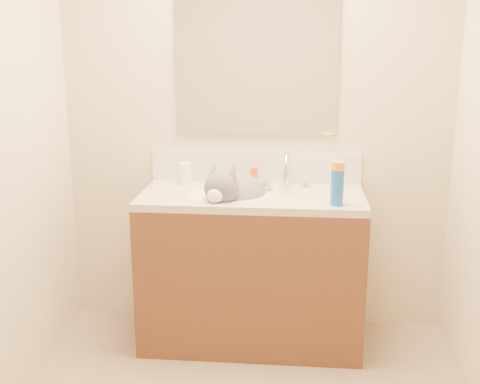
% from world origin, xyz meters
% --- Properties ---
extents(room_shell, '(2.24, 2.54, 2.52)m').
position_xyz_m(room_shell, '(0.00, 0.00, 1.49)').
color(room_shell, beige).
rests_on(room_shell, ground).
extents(vanity_cabinet, '(1.20, 0.55, 0.82)m').
position_xyz_m(vanity_cabinet, '(0.00, 0.97, 0.41)').
color(vanity_cabinet, '#53301C').
rests_on(vanity_cabinet, ground).
extents(counter_slab, '(1.20, 0.55, 0.04)m').
position_xyz_m(counter_slab, '(0.00, 0.97, 0.84)').
color(counter_slab, '#C4B49A').
rests_on(counter_slab, vanity_cabinet).
extents(basin, '(0.45, 0.36, 0.14)m').
position_xyz_m(basin, '(-0.12, 0.94, 0.79)').
color(basin, silver).
rests_on(basin, vanity_cabinet).
extents(faucet, '(0.28, 0.20, 0.21)m').
position_xyz_m(faucet, '(0.18, 1.11, 0.95)').
color(faucet, silver).
rests_on(faucet, counter_slab).
extents(cat, '(0.45, 0.52, 0.35)m').
position_xyz_m(cat, '(-0.10, 0.97, 0.85)').
color(cat, '#575456').
rests_on(cat, basin).
extents(backsplash, '(1.20, 0.02, 0.18)m').
position_xyz_m(backsplash, '(0.00, 1.24, 0.95)').
color(backsplash, silver).
rests_on(backsplash, counter_slab).
extents(mirror, '(0.90, 0.02, 0.80)m').
position_xyz_m(mirror, '(0.00, 1.24, 1.54)').
color(mirror, white).
rests_on(mirror, room_shell).
extents(pill_bottle, '(0.08, 0.08, 0.12)m').
position_xyz_m(pill_bottle, '(-0.39, 1.15, 0.92)').
color(pill_bottle, white).
rests_on(pill_bottle, counter_slab).
extents(pill_label, '(0.08, 0.08, 0.04)m').
position_xyz_m(pill_label, '(-0.39, 1.15, 0.91)').
color(pill_label, '#CF5922').
rests_on(pill_label, pill_bottle).
extents(silver_jar, '(0.06, 0.06, 0.06)m').
position_xyz_m(silver_jar, '(-0.02, 1.18, 0.89)').
color(silver_jar, '#B7B7BC').
rests_on(silver_jar, counter_slab).
extents(amber_bottle, '(0.05, 0.05, 0.10)m').
position_xyz_m(amber_bottle, '(-0.00, 1.17, 0.91)').
color(amber_bottle, '#EF4E1C').
rests_on(amber_bottle, counter_slab).
extents(toothbrush, '(0.10, 0.11, 0.01)m').
position_xyz_m(toothbrush, '(0.09, 1.04, 0.86)').
color(toothbrush, white).
rests_on(toothbrush, counter_slab).
extents(toothbrush_head, '(0.04, 0.04, 0.02)m').
position_xyz_m(toothbrush_head, '(0.09, 1.04, 0.87)').
color(toothbrush_head, '#6C8CE5').
rests_on(toothbrush_head, counter_slab).
extents(spray_can, '(0.07, 0.07, 0.18)m').
position_xyz_m(spray_can, '(0.44, 0.79, 0.95)').
color(spray_can, blue).
rests_on(spray_can, counter_slab).
extents(spray_cap, '(0.07, 0.07, 0.04)m').
position_xyz_m(spray_cap, '(0.44, 0.79, 1.06)').
color(spray_cap, orange).
rests_on(spray_cap, spray_can).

